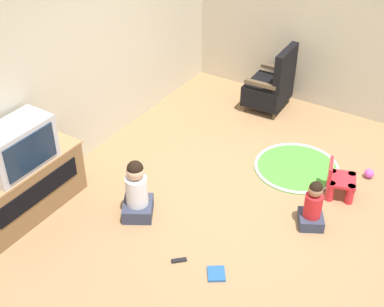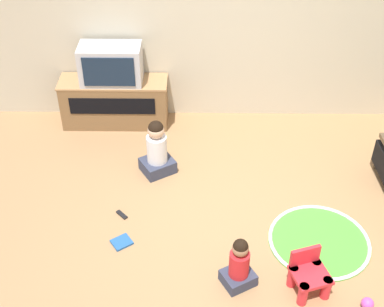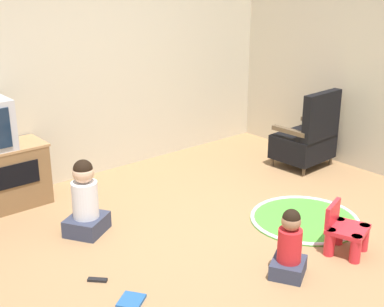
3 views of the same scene
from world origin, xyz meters
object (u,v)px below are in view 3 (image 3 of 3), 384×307
at_px(child_watching_left, 289,247).
at_px(remote_control, 97,280).
at_px(book, 131,301).
at_px(child_watching_center, 85,202).
at_px(black_armchair, 307,138).
at_px(yellow_kid_chair, 345,233).

xyz_separation_m(child_watching_left, remote_control, (-1.18, 0.87, -0.23)).
xyz_separation_m(book, remote_control, (-0.04, 0.39, -0.00)).
relative_size(child_watching_left, child_watching_center, 0.80).
bearing_deg(child_watching_center, remote_control, -145.58).
xyz_separation_m(child_watching_left, book, (-1.13, 0.47, -0.23)).
bearing_deg(black_armchair, child_watching_center, -6.59).
bearing_deg(black_armchair, book, 14.21).
height_order(yellow_kid_chair, child_watching_left, child_watching_left).
xyz_separation_m(child_watching_left, child_watching_center, (-0.84, 1.62, 0.06)).
bearing_deg(child_watching_center, black_armchair, -35.25).
xyz_separation_m(black_armchair, yellow_kid_chair, (-1.36, -1.49, -0.18)).
xyz_separation_m(yellow_kid_chair, remote_control, (-1.81, 0.93, -0.16)).
bearing_deg(black_armchair, yellow_kid_chair, 44.94).
distance_m(child_watching_left, child_watching_center, 1.82).
distance_m(yellow_kid_chair, book, 1.85).
bearing_deg(child_watching_center, yellow_kid_chair, -80.24).
xyz_separation_m(yellow_kid_chair, child_watching_left, (-0.63, 0.07, 0.07)).
bearing_deg(child_watching_left, child_watching_center, 88.51).
bearing_deg(book, yellow_kid_chair, -51.53).
bearing_deg(remote_control, book, 142.87).
relative_size(child_watching_center, book, 2.80).
bearing_deg(child_watching_left, book, 128.25).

